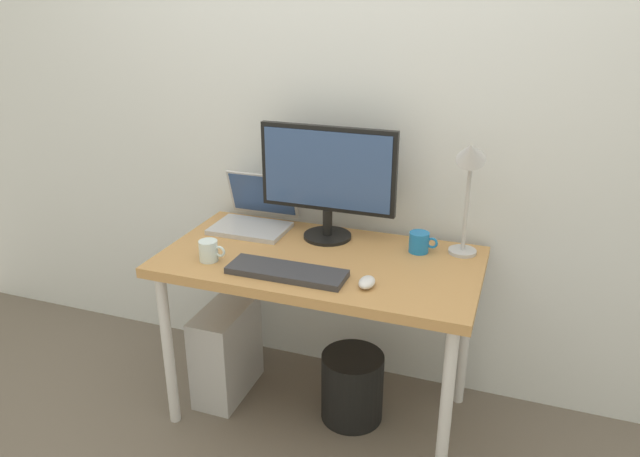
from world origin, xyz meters
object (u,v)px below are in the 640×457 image
monitor (328,176)px  coffee_mug (419,242)px  desk (320,274)px  desk_lamp (469,171)px  computer_tower (227,351)px  mouse (367,282)px  glass_cup (209,251)px  wastebasket (352,386)px  keyboard (287,272)px  laptop (255,214)px

monitor → coffee_mug: size_ratio=4.97×
monitor → coffee_mug: bearing=-2.1°
desk → desk_lamp: size_ratio=2.55×
computer_tower → coffee_mug: bearing=13.4°
desk_lamp → coffee_mug: (-0.16, -0.02, -0.30)m
desk → coffee_mug: (0.35, 0.18, 0.11)m
mouse → computer_tower: 0.88m
desk → monitor: size_ratio=2.18×
desk → mouse: mouse is taller
monitor → glass_cup: 0.56m
wastebasket → mouse: bearing=-62.5°
desk → keyboard: bearing=-108.5°
monitor → keyboard: 0.46m
keyboard → wastebasket: size_ratio=1.47×
desk → wastebasket: bearing=3.8°
coffee_mug → glass_cup: (-0.74, -0.35, -0.00)m
monitor → mouse: (0.27, -0.37, -0.25)m
coffee_mug → computer_tower: size_ratio=0.27×
desk → computer_tower: (-0.44, -0.01, -0.45)m
glass_cup → wastebasket: size_ratio=0.36×
glass_cup → coffee_mug: bearing=25.4°
desk → mouse: bearing=-36.8°
desk → desk_lamp: bearing=20.7°
desk_lamp → coffee_mug: bearing=-174.6°
monitor → wastebasket: (0.18, -0.18, -0.85)m
wastebasket → monitor: bearing=133.8°
laptop → coffee_mug: 0.73m
mouse → wastebasket: 0.63m
desk → monitor: (-0.04, 0.19, 0.34)m
keyboard → coffee_mug: coffee_mug is taller
glass_cup → computer_tower: bearing=106.3°
wastebasket → keyboard: bearing=-136.0°
desk_lamp → mouse: size_ratio=5.37×
desk_lamp → mouse: bearing=-126.8°
computer_tower → laptop: bearing=75.0°
keyboard → mouse: size_ratio=4.89×
computer_tower → wastebasket: size_ratio=1.40×
laptop → monitor: bearing=-3.4°
monitor → computer_tower: monitor is taller
keyboard → computer_tower: 0.67m
desk → glass_cup: size_ratio=11.45×
desk_lamp → coffee_mug: size_ratio=4.24×
desk → keyboard: keyboard is taller
laptop → coffee_mug: size_ratio=2.81×
mouse → wastebasket: (-0.10, 0.19, -0.60)m
keyboard → monitor: bearing=86.2°
desk_lamp → wastebasket: size_ratio=1.61×
glass_cup → keyboard: bearing=-2.5°
desk → mouse: 0.31m
desk_lamp → computer_tower: 1.30m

